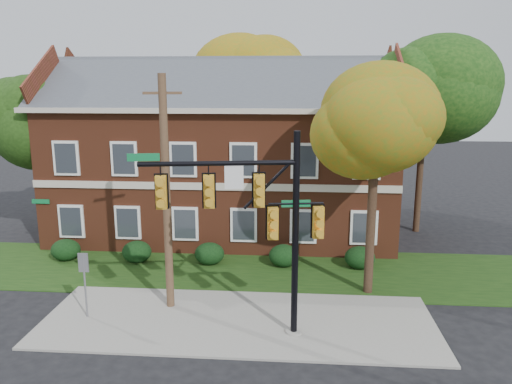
# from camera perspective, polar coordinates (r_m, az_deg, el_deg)

# --- Properties ---
(ground) EXTENTS (120.00, 120.00, 0.00)m
(ground) POSITION_cam_1_polar(r_m,az_deg,el_deg) (17.61, -2.45, -16.11)
(ground) COLOR black
(ground) RESTS_ON ground
(sidewalk) EXTENTS (14.00, 5.00, 0.08)m
(sidewalk) POSITION_cam_1_polar(r_m,az_deg,el_deg) (18.47, -2.07, -14.53)
(sidewalk) COLOR gray
(sidewalk) RESTS_ON ground
(grass_strip) EXTENTS (30.00, 6.00, 0.04)m
(grass_strip) POSITION_cam_1_polar(r_m,az_deg,el_deg) (23.03, -0.64, -8.96)
(grass_strip) COLOR #193811
(grass_strip) RESTS_ON ground
(apartment_building) EXTENTS (18.80, 8.80, 9.74)m
(apartment_building) POSITION_cam_1_polar(r_m,az_deg,el_deg) (27.81, -3.69, 5.31)
(apartment_building) COLOR brown
(apartment_building) RESTS_ON ground
(hedge_far_left) EXTENTS (1.40, 1.26, 1.05)m
(hedge_far_left) POSITION_cam_1_polar(r_m,az_deg,el_deg) (25.85, -20.91, -6.20)
(hedge_far_left) COLOR black
(hedge_far_left) RESTS_ON ground
(hedge_left) EXTENTS (1.40, 1.26, 1.05)m
(hedge_left) POSITION_cam_1_polar(r_m,az_deg,el_deg) (24.57, -13.47, -6.66)
(hedge_left) COLOR black
(hedge_left) RESTS_ON ground
(hedge_center) EXTENTS (1.40, 1.26, 1.05)m
(hedge_center) POSITION_cam_1_polar(r_m,az_deg,el_deg) (23.75, -5.34, -7.03)
(hedge_center) COLOR black
(hedge_center) RESTS_ON ground
(hedge_right) EXTENTS (1.40, 1.26, 1.05)m
(hedge_right) POSITION_cam_1_polar(r_m,az_deg,el_deg) (23.43, 3.19, -7.28)
(hedge_right) COLOR black
(hedge_right) RESTS_ON ground
(hedge_far_right) EXTENTS (1.40, 1.26, 1.05)m
(hedge_far_right) POSITION_cam_1_polar(r_m,az_deg,el_deg) (23.62, 11.78, -7.36)
(hedge_far_right) COLOR black
(hedge_far_right) RESTS_ON ground
(tree_near_right) EXTENTS (4.50, 4.25, 8.58)m
(tree_near_right) POSITION_cam_1_polar(r_m,az_deg,el_deg) (19.58, 14.25, 6.94)
(tree_near_right) COLOR black
(tree_near_right) RESTS_ON ground
(tree_left_rear) EXTENTS (5.40, 5.10, 8.88)m
(tree_left_rear) POSITION_cam_1_polar(r_m,az_deg,el_deg) (29.60, -23.26, 8.06)
(tree_left_rear) COLOR black
(tree_left_rear) RESTS_ON ground
(tree_right_rear) EXTENTS (6.30, 5.95, 10.62)m
(tree_right_rear) POSITION_cam_1_polar(r_m,az_deg,el_deg) (29.13, 19.55, 11.14)
(tree_right_rear) COLOR black
(tree_right_rear) RESTS_ON ground
(tree_far_rear) EXTENTS (6.84, 6.46, 11.52)m
(tree_far_rear) POSITION_cam_1_polar(r_m,az_deg,el_deg) (35.25, 0.28, 13.10)
(tree_far_rear) COLOR black
(tree_far_rear) RESTS_ON ground
(traffic_signal) EXTENTS (6.16, 1.16, 6.94)m
(traffic_signal) POSITION_cam_1_polar(r_m,az_deg,el_deg) (15.97, 0.15, -2.47)
(traffic_signal) COLOR gray
(traffic_signal) RESTS_ON ground
(utility_pole) EXTENTS (1.33, 0.47, 8.73)m
(utility_pole) POSITION_cam_1_polar(r_m,az_deg,el_deg) (18.40, -10.21, -0.28)
(utility_pole) COLOR #503625
(utility_pole) RESTS_ON ground
(sign_post) EXTENTS (0.36, 0.07, 2.50)m
(sign_post) POSITION_cam_1_polar(r_m,az_deg,el_deg) (19.06, -19.04, -8.91)
(sign_post) COLOR slate
(sign_post) RESTS_ON ground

